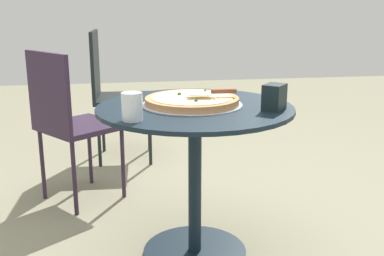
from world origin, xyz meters
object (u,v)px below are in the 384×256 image
object	(u,v)px
patio_table	(195,149)
patio_chair_near	(112,87)
pizza_server	(213,92)
drinking_cup	(132,107)
patio_chair_far	(68,117)
pizza_on_tray	(192,101)
napkin_dispenser	(274,97)

from	to	relation	value
patio_table	patio_chair_near	xyz separation A→B (m)	(-0.37, 1.47, 0.04)
pizza_server	drinking_cup	world-z (taller)	drinking_cup
patio_chair_near	patio_chair_far	world-z (taller)	patio_chair_near
patio_table	pizza_on_tray	size ratio (longest dim) A/B	1.93
drinking_cup	patio_chair_near	size ratio (longest dim) A/B	0.11
drinking_cup	napkin_dispenser	xyz separation A→B (m)	(0.58, 0.09, 0.00)
pizza_on_tray	patio_table	bearing A→B (deg)	-70.83
patio_table	napkin_dispenser	bearing A→B (deg)	-22.42
drinking_cup	patio_chair_near	world-z (taller)	patio_chair_near
pizza_on_tray	patio_chair_near	distance (m)	1.50
patio_chair_near	patio_chair_far	xyz separation A→B (m)	(-0.24, -0.77, -0.03)
pizza_on_tray	pizza_server	world-z (taller)	pizza_server
patio_chair_near	drinking_cup	bearing A→B (deg)	-86.91
napkin_dispenser	patio_chair_near	distance (m)	1.75
pizza_on_tray	napkin_dispenser	bearing A→B (deg)	-25.66
patio_chair_near	pizza_server	bearing A→B (deg)	-73.27
napkin_dispenser	patio_chair_near	xyz separation A→B (m)	(-0.68, 1.60, -0.21)
pizza_on_tray	drinking_cup	xyz separation A→B (m)	(-0.27, -0.24, 0.04)
pizza_server	patio_chair_far	distance (m)	1.01
pizza_server	drinking_cup	size ratio (longest dim) A/B	1.98
pizza_server	drinking_cup	xyz separation A→B (m)	(-0.35, -0.22, -0.00)
drinking_cup	patio_chair_far	xyz separation A→B (m)	(-0.33, 0.92, -0.24)
napkin_dispenser	patio_chair_near	bearing A→B (deg)	-116.65
patio_chair_far	patio_table	bearing A→B (deg)	-48.83
pizza_on_tray	napkin_dispenser	size ratio (longest dim) A/B	4.08
patio_chair_near	pizza_on_tray	bearing A→B (deg)	-76.10
pizza_server	pizza_on_tray	bearing A→B (deg)	162.04
patio_chair_near	patio_chair_far	distance (m)	0.81
patio_table	patio_chair_near	distance (m)	1.52
pizza_server	drinking_cup	bearing A→B (deg)	-148.44
pizza_on_tray	napkin_dispenser	distance (m)	0.36
napkin_dispenser	patio_chair_far	distance (m)	1.26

